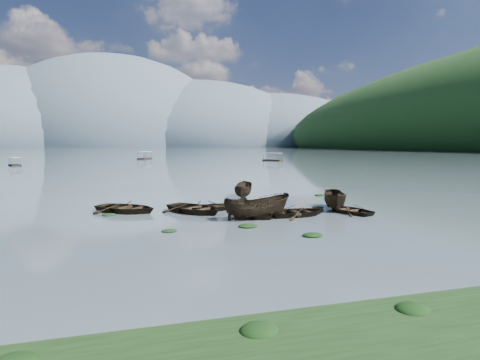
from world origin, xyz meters
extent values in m
plane|color=#4E5C62|center=(0.00, 0.00, 0.00)|extent=(2400.00, 2400.00, 0.00)
ellipsoid|color=#475666|center=(-260.00, 900.00, 0.00)|extent=(520.00, 520.00, 280.00)
ellipsoid|color=#475666|center=(-60.00, 900.00, 0.00)|extent=(520.00, 520.00, 340.00)
ellipsoid|color=#475666|center=(140.00, 900.00, 0.00)|extent=(520.00, 520.00, 260.00)
ellipsoid|color=#475666|center=(320.00, 900.00, 0.00)|extent=(520.00, 520.00, 220.00)
imported|color=black|center=(-4.97, 7.39, 0.00)|extent=(5.95, 6.30, 1.06)
imported|color=black|center=(-0.33, 5.12, 0.00)|extent=(3.91, 4.90, 0.91)
imported|color=black|center=(-0.98, 3.74, 0.00)|extent=(5.18, 2.29, 1.95)
imported|color=black|center=(6.70, 4.16, 0.00)|extent=(3.96, 4.67, 0.82)
imported|color=black|center=(2.31, 4.04, 0.00)|extent=(4.86, 3.73, 0.94)
imported|color=black|center=(6.37, 5.78, 0.00)|extent=(3.56, 4.95, 1.79)
imported|color=black|center=(-10.09, 8.95, 0.00)|extent=(6.28, 5.96, 1.06)
imported|color=black|center=(-3.42, 8.18, 0.00)|extent=(4.87, 3.93, 0.89)
imported|color=black|center=(0.96, 14.38, 0.00)|extent=(3.24, 4.75, 1.72)
ellipsoid|color=black|center=(-2.38, 1.32, 0.00)|extent=(1.22, 0.99, 0.27)
ellipsoid|color=black|center=(-7.37, 1.36, 0.00)|extent=(0.94, 0.75, 0.21)
ellipsoid|color=black|center=(0.54, -1.99, 0.00)|extent=(1.19, 0.95, 0.26)
ellipsoid|color=black|center=(5.28, 6.66, 0.00)|extent=(0.96, 0.81, 0.21)
ellipsoid|color=black|center=(4.60, 5.47, 0.00)|extent=(1.10, 0.87, 0.23)
ellipsoid|color=black|center=(-11.28, 7.82, 0.00)|extent=(1.03, 0.83, 0.22)
ellipsoid|color=black|center=(0.49, 5.68, 0.00)|extent=(0.96, 0.80, 0.20)
ellipsoid|color=black|center=(8.96, 13.54, 0.00)|extent=(1.05, 0.84, 0.23)
camera|label=1|loc=(-9.08, -21.34, 5.28)|focal=28.00mm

